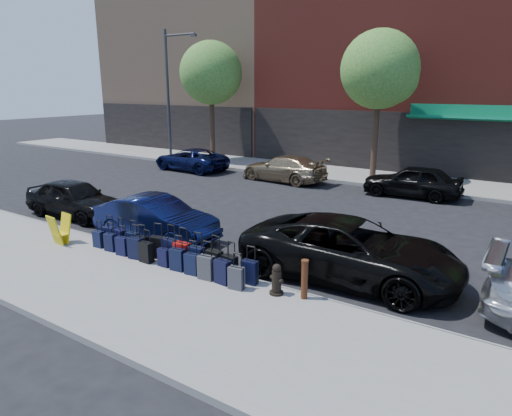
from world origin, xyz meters
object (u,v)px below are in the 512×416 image
Objects in this scene: bollard at (305,279)px; car_near_2 at (350,250)px; car_far_1 at (284,168)px; fire_hydrant at (277,280)px; tree_center at (382,72)px; display_rack at (60,230)px; suitcase_front_5 at (170,251)px; tree_left at (213,75)px; car_near_0 at (75,198)px; streetlight at (170,87)px; car_far_2 at (412,181)px; car_far_0 at (191,159)px; car_near_1 at (156,219)px.

bollard is 0.17× the size of car_near_2.
car_far_1 is at bearing 122.06° from bollard.
bollard is (0.63, 0.15, 0.13)m from fire_hydrant.
tree_center reaches higher than display_rack.
fire_hydrant is at bearing 34.32° from car_far_1.
suitcase_front_5 is 4.01m from bollard.
car_near_0 is (3.42, -12.61, -4.71)m from tree_left.
tree_left is 7.00× the size of suitcase_front_5.
tree_center is 13.48m from streetlight.
bollard is 10.58m from car_near_0.
car_far_2 is (2.52, -2.48, -4.70)m from tree_center.
car_near_0 reaches higher than display_rack.
tree_center reaches higher than car_near_0.
tree_center is at bearing 103.32° from bollard.
car_far_1 is (6.09, 0.23, 0.03)m from car_far_0.
car_far_0 is at bearing 152.92° from fire_hydrant.
streetlight reaches higher than tree_left.
car_near_0 is at bearing -74.85° from tree_left.
fire_hydrant is 5.62m from car_near_1.
tree_center is at bearing 78.66° from display_rack.
suitcase_front_5 is at bearing 15.97° from display_rack.
tree_left is 1.58× the size of car_far_1.
car_far_2 is (13.02, -2.48, -4.70)m from tree_left.
car_far_0 is at bearing 139.55° from bollard.
streetlight is at bearing -166.61° from tree_left.
car_far_1 is (-7.57, 9.72, -0.10)m from car_near_2.
fire_hydrant is 11.91m from car_far_2.
car_far_0 is at bearing 14.07° from car_near_0.
display_rack is 13.42m from car_far_0.
streetlight is at bearing -99.36° from car_far_2.
car_far_1 is at bearing -21.55° from tree_left.
car_near_2 reaches higher than car_far_2.
suitcase_front_5 is at bearing -92.54° from tree_center.
tree_center is 6.68m from car_far_1.
tree_center is at bearing 115.89° from fire_hydrant.
bollard reaches higher than fire_hydrant.
car_near_0 is at bearing 89.01° from car_near_2.
car_far_2 is (15.96, -1.78, -3.95)m from streetlight.
streetlight reaches higher than suitcase_front_5.
fire_hydrant is (16.18, -13.69, -4.18)m from streetlight.
streetlight is 21.03m from car_near_2.
suitcase_front_5 is at bearing -46.70° from streetlight.
car_far_1 is (3.17, 10.01, -0.03)m from car_near_0.
car_near_0 is (-9.83, 1.78, 0.22)m from fire_hydrant.
car_near_2 is (0.91, 2.07, 0.28)m from fire_hydrant.
car_far_2 reaches higher than car_near_0.
car_near_0 is at bearing -46.46° from car_far_2.
display_rack reaches higher than fire_hydrant.
car_far_0 is (-13.38, 11.41, 0.02)m from bollard.
tree_left is at bearing -167.53° from car_far_0.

